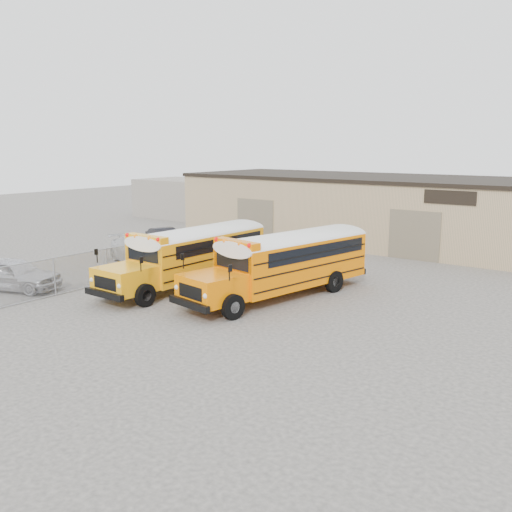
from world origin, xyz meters
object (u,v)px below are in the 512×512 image
Objects in this scene: tarp_bundle at (208,291)px; school_bus_right at (366,243)px; car_dark at (165,238)px; car_silver at (12,274)px; car_white at (138,250)px; school_bus_left at (264,236)px.

school_bus_right is at bearing 73.94° from tarp_bundle.
tarp_bundle is 0.33× the size of car_dark.
car_silver is (-9.31, -3.56, 0.11)m from tarp_bundle.
car_silver reaches higher than car_white.
car_silver is 0.90× the size of car_white.
school_bus_left is 7.54m from car_white.
car_silver reaches higher than tarp_bundle.
school_bus_left is 7.42× the size of tarp_bundle.
car_white is at bearing -21.77° from car_silver.
school_bus_left is 2.13× the size of car_silver.
school_bus_right is 2.55× the size of car_dark.
car_dark is (-11.64, 8.78, -0.01)m from tarp_bundle.
car_dark reaches higher than tarp_bundle.
school_bus_right is 13.23m from car_white.
tarp_bundle is (-2.75, -9.54, -1.03)m from school_bus_right.
school_bus_left is 5.95m from school_bus_right.
school_bus_left is 13.51m from car_silver.
car_dark is (-8.55, 0.38, -1.00)m from school_bus_left.
car_white reaches higher than car_dark.
school_bus_left is at bearing 110.20° from tarp_bundle.
tarp_bundle is at bearing -106.06° from school_bus_right.
tarp_bundle is (3.09, -8.40, -0.99)m from school_bus_left.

